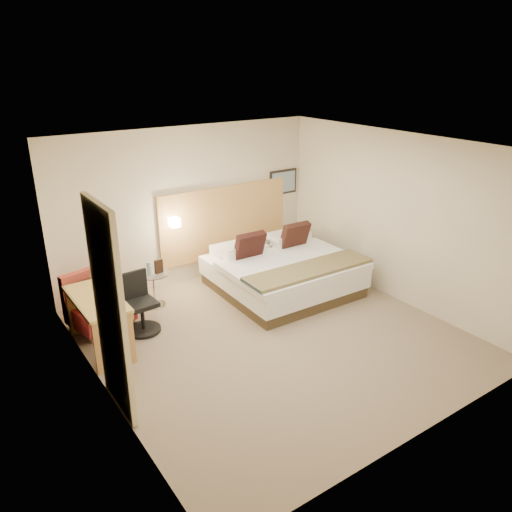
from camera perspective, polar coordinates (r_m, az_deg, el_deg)
floor at (r=7.27m, az=2.01°, el=-9.17°), size 4.80×5.00×0.02m
ceiling at (r=6.32m, az=2.33°, el=12.48°), size 4.80×5.00×0.02m
wall_back at (r=8.72m, az=-7.71°, el=5.74°), size 4.80×0.02×2.70m
wall_front at (r=5.08m, az=19.35°, el=-7.54°), size 4.80×0.02×2.70m
wall_left at (r=5.70m, az=-17.82°, el=-4.04°), size 0.02×5.00×2.70m
wall_right at (r=8.27m, az=15.77°, el=4.22°), size 0.02×5.00×2.70m
headboard_panel at (r=9.12m, az=-3.55°, el=3.99°), size 2.60×0.04×1.30m
art_frame at (r=9.70m, az=3.11°, el=8.45°), size 0.62×0.03×0.47m
art_canvas at (r=9.68m, az=3.18°, el=8.43°), size 0.54×0.01×0.39m
lamp_arm at (r=8.56m, az=-9.46°, el=3.93°), size 0.02×0.12×0.02m
lamp_shade at (r=8.50m, az=-9.28°, el=3.83°), size 0.15×0.15×0.15m
curtain at (r=5.55m, az=-16.39°, el=-6.08°), size 0.06×0.90×2.42m
bottle_a at (r=7.95m, az=-12.17°, el=-1.37°), size 0.07×0.07×0.20m
menu_folder at (r=7.97m, az=-11.06°, el=-1.16°), size 0.14×0.06×0.22m
bed at (r=8.49m, az=2.99°, el=-1.75°), size 2.21×2.14×1.06m
lounge_chair at (r=7.73m, az=-17.69°, el=-5.39°), size 0.95×0.87×0.85m
side_table at (r=8.12m, az=-11.56°, el=-3.56°), size 0.56×0.56×0.57m
desk at (r=7.02m, az=-17.49°, el=-5.70°), size 0.58×1.24×0.77m
desk_chair at (r=7.42m, az=-13.07°, el=-5.79°), size 0.53×0.53×0.89m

